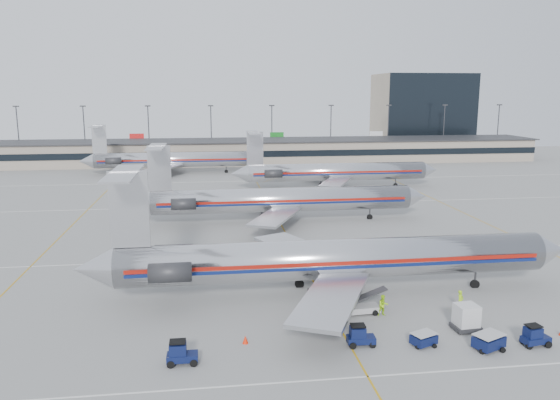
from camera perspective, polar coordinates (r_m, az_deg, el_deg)
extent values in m
plane|color=gray|center=(55.07, 3.72, -8.86)|extent=(260.00, 260.00, 0.00)
cube|color=silver|center=(64.40, 1.97, -5.85)|extent=(160.00, 0.15, 0.02)
cube|color=gray|center=(149.91, -3.65, 5.06)|extent=(160.00, 16.00, 6.00)
cube|color=black|center=(141.85, -3.42, 4.80)|extent=(160.00, 0.20, 1.60)
cube|color=#2D2D30|center=(149.61, -3.66, 6.24)|extent=(162.00, 17.00, 0.30)
cylinder|color=#38383D|center=(171.39, -25.67, 6.27)|extent=(0.30, 0.30, 15.00)
cube|color=#2D2D30|center=(171.05, -25.89, 8.80)|extent=(1.60, 0.40, 0.35)
cylinder|color=#38383D|center=(166.74, -19.75, 6.60)|extent=(0.30, 0.30, 15.00)
cube|color=#2D2D30|center=(166.40, -19.92, 9.21)|extent=(1.60, 0.40, 0.35)
cylinder|color=#38383D|center=(163.95, -13.54, 6.88)|extent=(0.30, 0.30, 15.00)
cube|color=#2D2D30|center=(163.60, -13.67, 9.53)|extent=(1.60, 0.40, 0.35)
cylinder|color=#38383D|center=(163.11, -7.20, 7.08)|extent=(0.30, 0.30, 15.00)
cube|color=#2D2D30|center=(162.76, -7.26, 9.75)|extent=(1.60, 0.40, 0.35)
cylinder|color=#38383D|center=(164.25, -0.86, 7.19)|extent=(0.30, 0.30, 15.00)
cube|color=#2D2D30|center=(163.90, -0.87, 9.84)|extent=(1.60, 0.40, 0.35)
cylinder|color=#38383D|center=(167.33, 5.32, 7.22)|extent=(0.30, 0.30, 15.00)
cube|color=#2D2D30|center=(166.99, 5.37, 9.82)|extent=(1.60, 0.40, 0.35)
cylinder|color=#38383D|center=(172.24, 11.22, 7.17)|extent=(0.30, 0.30, 15.00)
cube|color=#2D2D30|center=(171.91, 11.31, 9.69)|extent=(1.60, 0.40, 0.35)
cylinder|color=#38383D|center=(178.84, 16.73, 7.05)|extent=(0.30, 0.30, 15.00)
cube|color=#2D2D30|center=(178.52, 16.86, 9.48)|extent=(1.60, 0.40, 0.35)
cylinder|color=#38383D|center=(186.95, 21.80, 6.88)|extent=(0.30, 0.30, 15.00)
cube|color=#2D2D30|center=(186.64, 21.97, 9.21)|extent=(1.60, 0.40, 0.35)
cube|color=tan|center=(192.91, 14.58, 8.91)|extent=(30.00, 20.00, 25.00)
cylinder|color=silver|center=(51.65, 5.83, -6.16)|extent=(40.18, 3.72, 3.72)
cone|color=silver|center=(60.38, 26.36, -4.73)|extent=(3.21, 3.72, 3.72)
cone|color=#B8B8BD|center=(51.33, -18.88, -6.83)|extent=(3.62, 3.72, 3.72)
cube|color=#98130B|center=(49.87, 6.33, -6.62)|extent=(38.17, 0.05, 0.35)
cube|color=#0B1953|center=(50.00, 6.32, -7.06)|extent=(38.17, 0.05, 0.28)
cube|color=#B8B8BD|center=(58.13, 2.27, -5.16)|extent=(9.34, 13.62, 0.32)
cube|color=#B8B8BD|center=(45.07, 5.38, -10.12)|extent=(9.34, 13.62, 0.32)
cube|color=#B8B8BD|center=(49.44, -15.49, -0.97)|extent=(3.42, 0.25, 6.83)
cube|color=#B8B8BD|center=(48.94, -16.04, 2.70)|extent=(2.41, 10.55, 0.18)
cylinder|color=#2D2D30|center=(53.06, -11.02, -5.49)|extent=(3.62, 1.71, 1.71)
cylinder|color=#2D2D30|center=(47.61, -11.41, -7.46)|extent=(3.62, 1.71, 1.71)
cylinder|color=#2D2D30|center=(57.30, 19.72, -7.84)|extent=(0.20, 0.20, 1.66)
cylinder|color=#2D2D30|center=(49.70, 2.98, -10.10)|extent=(0.20, 0.20, 1.66)
cylinder|color=#2D2D30|center=(54.15, 2.04, -8.27)|extent=(0.20, 0.20, 1.66)
cylinder|color=black|center=(57.45, 19.69, -8.29)|extent=(0.90, 0.30, 0.90)
cylinder|color=silver|center=(80.27, 0.28, 0.02)|extent=(38.09, 3.52, 3.52)
cone|color=silver|center=(85.52, 14.06, 0.37)|extent=(3.05, 3.52, 3.52)
cone|color=#B8B8BD|center=(80.15, -14.59, -0.36)|extent=(3.43, 3.52, 3.52)
cube|color=#98130B|center=(78.52, 0.46, -0.13)|extent=(36.19, 0.05, 0.33)
cube|color=#0B1953|center=(78.60, 0.46, -0.40)|extent=(36.19, 0.05, 0.27)
cube|color=#B8B8BD|center=(86.72, -1.58, 0.21)|extent=(8.86, 12.91, 0.30)
cube|color=#B8B8BD|center=(73.76, -0.48, -1.74)|extent=(8.86, 12.91, 0.30)
cube|color=#B8B8BD|center=(79.00, -12.50, 3.25)|extent=(3.24, 0.24, 6.48)
cube|color=#B8B8BD|center=(78.68, -12.80, 5.44)|extent=(2.29, 10.00, 0.17)
cylinder|color=#2D2D30|center=(82.22, -9.90, 0.32)|extent=(3.43, 1.62, 1.62)
cylinder|color=#2D2D30|center=(76.89, -10.04, -0.43)|extent=(3.43, 1.62, 1.62)
cylinder|color=#2D2D30|center=(83.64, 9.36, -1.46)|extent=(0.19, 0.19, 1.57)
cylinder|color=#2D2D30|center=(78.25, -1.57, -2.19)|extent=(0.19, 0.19, 1.57)
cylinder|color=#2D2D30|center=(82.69, -1.90, -1.46)|extent=(0.19, 0.19, 1.57)
cylinder|color=black|center=(83.74, 9.35, -1.76)|extent=(0.86, 0.29, 0.86)
cylinder|color=silver|center=(109.74, 6.00, 2.95)|extent=(35.75, 3.48, 3.48)
cone|color=silver|center=(115.82, 15.38, 3.04)|extent=(3.01, 3.48, 3.48)
cone|color=#B8B8BD|center=(106.86, -4.27, 2.76)|extent=(3.39, 3.48, 3.48)
cube|color=#98130B|center=(108.03, 6.22, 2.89)|extent=(33.97, 0.05, 0.33)
cube|color=#0B1953|center=(108.09, 6.21, 2.69)|extent=(33.97, 0.05, 0.26)
cube|color=#B8B8BD|center=(115.81, 4.32, 2.94)|extent=(8.75, 12.76, 0.30)
cube|color=#B8B8BD|center=(103.11, 5.83, 1.90)|extent=(8.75, 12.76, 0.30)
cube|color=#B8B8BD|center=(106.48, -2.63, 5.43)|extent=(3.20, 0.24, 6.40)
cube|color=#B8B8BD|center=(106.20, -2.80, 7.04)|extent=(2.26, 9.88, 0.17)
cylinder|color=#2D2D30|center=(110.01, -1.02, 3.18)|extent=(3.39, 1.60, 1.60)
cylinder|color=#2D2D30|center=(104.74, -0.68, 2.77)|extent=(3.39, 1.60, 1.60)
cylinder|color=#2D2D30|center=(113.60, 11.98, 1.76)|extent=(0.19, 0.19, 1.55)
cylinder|color=#2D2D30|center=(107.32, 4.79, 1.42)|extent=(0.19, 0.19, 1.55)
cylinder|color=#2D2D30|center=(111.68, 4.29, 1.81)|extent=(0.19, 0.19, 1.55)
cylinder|color=black|center=(113.67, 11.98, 1.54)|extent=(0.85, 0.28, 0.85)
cylinder|color=silver|center=(131.06, -11.07, 4.14)|extent=(36.05, 3.51, 3.51)
cone|color=silver|center=(131.34, -2.51, 4.36)|extent=(3.04, 3.51, 3.51)
cone|color=#B8B8BD|center=(133.71, -19.56, 3.84)|extent=(3.42, 3.51, 3.51)
cube|color=#98130B|center=(129.29, -11.12, 4.11)|extent=(34.25, 0.05, 0.33)
cube|color=#0B1953|center=(129.34, -11.11, 3.95)|extent=(34.25, 0.05, 0.27)
cube|color=#B8B8BD|center=(137.88, -11.69, 4.06)|extent=(8.82, 12.86, 0.30)
cube|color=#B8B8BD|center=(124.74, -12.10, 3.32)|extent=(8.82, 12.86, 0.30)
cube|color=#B8B8BD|center=(132.61, -18.37, 6.03)|extent=(3.23, 0.24, 6.45)
cube|color=#B8B8BD|center=(132.46, -18.57, 7.33)|extent=(2.28, 9.96, 0.17)
cylinder|color=#2D2D30|center=(135.14, -16.65, 4.21)|extent=(3.42, 1.61, 1.61)
cylinder|color=#2D2D30|center=(129.84, -17.02, 3.93)|extent=(3.42, 1.61, 1.61)
cylinder|color=#2D2D30|center=(131.22, -5.64, 3.19)|extent=(0.19, 0.19, 1.57)
cylinder|color=#2D2D30|center=(129.34, -12.35, 2.87)|extent=(0.19, 0.19, 1.57)
cylinder|color=#2D2D30|center=(133.83, -12.19, 3.15)|extent=(0.19, 0.19, 1.57)
cylinder|color=black|center=(131.28, -5.64, 2.99)|extent=(0.85, 0.28, 0.85)
cube|color=#0A123B|center=(40.55, -10.16, -15.84)|extent=(2.18, 1.09, 0.49)
cube|color=#0A123B|center=(40.30, -10.63, -15.09)|extent=(1.19, 0.99, 0.89)
cube|color=black|center=(40.04, -10.66, -14.33)|extent=(1.14, 0.94, 0.08)
cylinder|color=black|center=(41.07, -8.97, -15.84)|extent=(0.55, 0.18, 0.55)
cylinder|color=black|center=(40.20, -9.00, -16.48)|extent=(0.55, 0.18, 0.55)
cylinder|color=black|center=(41.16, -11.26, -15.87)|extent=(0.55, 0.18, 0.55)
cylinder|color=black|center=(40.28, -11.35, -16.51)|extent=(0.55, 0.18, 0.55)
cube|color=#0A123B|center=(42.96, 8.48, -14.20)|extent=(2.15, 1.17, 0.48)
cube|color=#0A123B|center=(42.64, 8.12, -13.54)|extent=(1.20, 1.02, 0.86)
cube|color=black|center=(42.41, 8.14, -12.84)|extent=(1.14, 0.97, 0.08)
cylinder|color=black|center=(43.68, 9.28, -14.15)|extent=(0.53, 0.17, 0.53)
cylinder|color=black|center=(42.86, 9.66, -14.68)|extent=(0.53, 0.17, 0.53)
cylinder|color=black|center=(43.29, 7.29, -14.33)|extent=(0.53, 0.17, 0.53)
cylinder|color=black|center=(42.46, 7.63, -14.87)|extent=(0.53, 0.17, 0.53)
cube|color=#0A123B|center=(46.68, 25.16, -13.05)|extent=(2.21, 1.32, 0.47)
cube|color=#0A123B|center=(46.32, 24.91, -12.46)|extent=(1.26, 1.10, 0.85)
cube|color=black|center=(46.10, 24.97, -11.81)|extent=(1.20, 1.04, 0.08)
cylinder|color=black|center=(47.54, 25.61, -12.99)|extent=(0.53, 0.17, 0.53)
cylinder|color=black|center=(46.83, 26.25, -13.42)|extent=(0.53, 0.17, 0.53)
cylinder|color=black|center=(46.76, 24.01, -13.26)|extent=(0.53, 0.17, 0.53)
cylinder|color=black|center=(46.04, 24.64, -13.70)|extent=(0.53, 0.17, 0.53)
cube|color=#0A123B|center=(44.71, 20.97, -13.65)|extent=(2.60, 2.26, 0.80)
cube|color=#A5A5A5|center=(44.48, 21.03, -12.98)|extent=(2.60, 2.26, 0.07)
cylinder|color=black|center=(45.75, 21.46, -13.69)|extent=(0.41, 0.16, 0.41)
cylinder|color=black|center=(44.77, 22.26, -14.31)|extent=(0.41, 0.16, 0.41)
cylinder|color=black|center=(45.03, 19.62, -13.96)|extent=(0.41, 0.16, 0.41)
cylinder|color=black|center=(44.03, 20.39, -14.61)|extent=(0.41, 0.16, 0.41)
cube|color=#0A123B|center=(43.90, 14.79, -13.88)|extent=(2.15, 1.84, 0.67)
cube|color=#A5A5A5|center=(43.70, 14.82, -13.32)|extent=(2.15, 1.84, 0.06)
cylinder|color=black|center=(44.73, 15.32, -13.92)|extent=(0.34, 0.13, 0.34)
cylinder|color=black|center=(43.86, 15.86, -14.47)|extent=(0.34, 0.13, 0.34)
cylinder|color=black|center=(44.25, 13.68, -14.12)|extent=(0.34, 0.13, 0.34)
cylinder|color=black|center=(43.38, 14.19, -14.68)|extent=(0.34, 0.13, 0.34)
cube|color=#2D2D30|center=(47.54, 18.83, -12.44)|extent=(2.18, 1.87, 0.34)
cube|color=silver|center=(47.15, 18.90, -11.29)|extent=(1.83, 1.72, 1.71)
cylinder|color=black|center=(48.50, 19.31, -12.18)|extent=(0.27, 0.14, 0.27)
cylinder|color=black|center=(47.39, 20.07, -12.79)|extent=(0.27, 0.14, 0.27)
cylinder|color=black|center=(47.82, 17.57, -12.40)|extent=(0.27, 0.14, 0.27)
cylinder|color=black|center=(46.70, 18.29, -13.04)|extent=(0.27, 0.14, 0.27)
cube|color=#A5A5A5|center=(48.56, 8.21, -11.20)|extent=(3.73, 1.61, 0.50)
cube|color=#2D2D30|center=(48.29, 8.95, -9.87)|extent=(3.75, 1.21, 1.30)
cylinder|color=black|center=(49.48, 9.52, -11.06)|extent=(0.50, 0.16, 0.50)
cylinder|color=black|center=(48.50, 9.91, -11.54)|extent=(0.50, 0.16, 0.50)
cylinder|color=black|center=(48.80, 6.51, -11.30)|extent=(0.50, 0.16, 0.50)
cylinder|color=black|center=(47.81, 6.84, -11.79)|extent=(0.50, 0.16, 0.50)
imported|color=#A0DB14|center=(50.99, 18.32, -9.97)|extent=(0.83, 0.77, 1.90)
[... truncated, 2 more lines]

